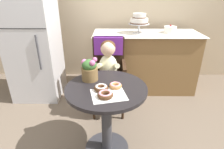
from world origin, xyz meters
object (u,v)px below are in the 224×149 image
(cafe_table, at_px, (106,107))
(donut_side, at_px, (101,88))
(flower_vase, at_px, (89,69))
(round_layer_cake, at_px, (170,30))
(donut_mid, at_px, (115,85))
(seated_child, at_px, (108,65))
(refrigerator, at_px, (33,40))
(wicker_chair, at_px, (109,63))
(tiered_cake_stand, at_px, (139,20))
(donut_front, at_px, (105,94))

(cafe_table, bearing_deg, donut_side, -122.74)
(flower_vase, relative_size, round_layer_cake, 1.25)
(donut_side, height_order, flower_vase, flower_vase)
(donut_mid, bearing_deg, seated_child, 97.40)
(cafe_table, xyz_separation_m, seated_child, (0.00, 0.61, 0.17))
(donut_mid, bearing_deg, flower_vase, 147.23)
(refrigerator, bearing_deg, wicker_chair, -17.87)
(donut_side, xyz_separation_m, flower_vase, (-0.12, 0.20, 0.08))
(tiered_cake_stand, relative_size, round_layer_cake, 1.67)
(wicker_chair, bearing_deg, donut_side, -94.87)
(donut_front, xyz_separation_m, flower_vase, (-0.15, 0.31, 0.09))
(wicker_chair, bearing_deg, cafe_table, -92.16)
(cafe_table, relative_size, flower_vase, 3.22)
(refrigerator, bearing_deg, donut_mid, -44.50)
(donut_front, distance_m, flower_vase, 0.35)
(donut_mid, height_order, donut_side, donut_side)
(donut_front, bearing_deg, flower_vase, 116.33)
(cafe_table, distance_m, donut_mid, 0.25)
(seated_child, bearing_deg, round_layer_cake, 39.05)
(cafe_table, relative_size, wicker_chair, 0.75)
(donut_mid, height_order, round_layer_cake, round_layer_cake)
(donut_side, relative_size, flower_vase, 0.54)
(donut_mid, xyz_separation_m, refrigerator, (-1.13, 1.11, 0.11))
(cafe_table, distance_m, seated_child, 0.63)
(flower_vase, bearing_deg, cafe_table, -42.06)
(cafe_table, xyz_separation_m, donut_front, (-0.00, -0.17, 0.24))
(donut_side, distance_m, tiered_cake_stand, 1.48)
(seated_child, xyz_separation_m, flower_vase, (-0.16, -0.46, 0.15))
(donut_mid, xyz_separation_m, donut_side, (-0.12, -0.05, 0.00))
(seated_child, distance_m, refrigerator, 1.17)
(tiered_cake_stand, bearing_deg, refrigerator, -172.28)
(seated_child, xyz_separation_m, tiered_cake_stand, (0.42, 0.69, 0.40))
(donut_side, bearing_deg, donut_mid, 22.10)
(round_layer_cake, distance_m, refrigerator, 1.95)
(cafe_table, relative_size, donut_side, 6.00)
(flower_vase, xyz_separation_m, refrigerator, (-0.89, 0.96, 0.02))
(wicker_chair, xyz_separation_m, donut_mid, (0.08, -0.77, 0.10))
(donut_side, distance_m, flower_vase, 0.25)
(tiered_cake_stand, bearing_deg, cafe_table, -108.11)
(wicker_chair, bearing_deg, seated_child, -92.07)
(seated_child, xyz_separation_m, donut_mid, (0.08, -0.62, 0.06))
(cafe_table, height_order, wicker_chair, wicker_chair)
(cafe_table, distance_m, donut_side, 0.25)
(donut_front, height_order, tiered_cake_stand, tiered_cake_stand)
(flower_vase, bearing_deg, donut_side, -59.82)
(round_layer_cake, bearing_deg, donut_side, -123.79)
(seated_child, relative_size, donut_mid, 6.57)
(donut_front, bearing_deg, cafe_table, 88.42)
(cafe_table, distance_m, tiered_cake_stand, 1.48)
(donut_side, height_order, round_layer_cake, round_layer_cake)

